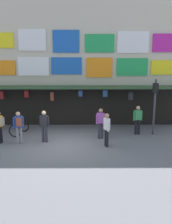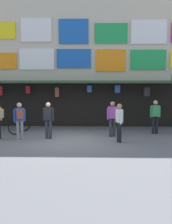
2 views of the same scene
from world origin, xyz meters
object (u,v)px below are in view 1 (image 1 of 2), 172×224
object	(u,v)px
traffic_light_far	(155,98)
bicycle_parked	(19,128)
pedestrian_in_yellow	(19,125)
pedestrian_in_red	(44,125)
pedestrian_in_blue	(101,121)
pedestrian_in_white	(107,128)
pedestrian_in_black	(138,118)

from	to	relation	value
traffic_light_far	bicycle_parked	size ratio (longest dim) A/B	2.52
traffic_light_far	pedestrian_in_yellow	bearing A→B (deg)	-168.14
pedestrian_in_red	pedestrian_in_blue	xyz separation A→B (m)	(2.96, 0.61, 0.04)
pedestrian_in_yellow	pedestrian_in_blue	bearing A→B (deg)	11.31
pedestrian_in_blue	pedestrian_in_white	size ratio (longest dim) A/B	1.00
pedestrian_in_red	pedestrian_in_white	size ratio (longest dim) A/B	1.00
pedestrian_in_blue	traffic_light_far	bearing A→B (deg)	12.59
traffic_light_far	pedestrian_in_white	world-z (taller)	traffic_light_far
traffic_light_far	pedestrian_in_yellow	distance (m)	7.57
traffic_light_far	bicycle_parked	world-z (taller)	traffic_light_far
pedestrian_in_yellow	pedestrian_in_red	bearing A→B (deg)	10.71
pedestrian_in_red	pedestrian_in_white	distance (m)	3.25
pedestrian_in_red	pedestrian_in_black	xyz separation A→B (m)	(5.15, 1.34, 0.00)
pedestrian_in_blue	bicycle_parked	bearing A→B (deg)	170.48
pedestrian_in_black	bicycle_parked	bearing A→B (deg)	179.57
traffic_light_far	pedestrian_in_black	xyz separation A→B (m)	(-0.91, 0.04, -1.19)
traffic_light_far	pedestrian_in_red	size ratio (longest dim) A/B	1.90
bicycle_parked	pedestrian_in_yellow	size ratio (longest dim) A/B	0.76
traffic_light_far	pedestrian_in_blue	world-z (taller)	traffic_light_far
bicycle_parked	pedestrian_in_white	distance (m)	5.34
pedestrian_in_black	pedestrian_in_yellow	bearing A→B (deg)	-166.18
pedestrian_in_black	pedestrian_in_blue	bearing A→B (deg)	-161.52
pedestrian_in_yellow	pedestrian_in_white	distance (m)	4.46
pedestrian_in_blue	pedestrian_in_red	bearing A→B (deg)	-168.43
pedestrian_in_white	bicycle_parked	bearing A→B (deg)	157.30
pedestrian_in_red	pedestrian_in_black	size ratio (longest dim) A/B	1.00
pedestrian_in_blue	pedestrian_in_white	bearing A→B (deg)	-80.14
traffic_light_far	pedestrian_in_yellow	size ratio (longest dim) A/B	1.90
traffic_light_far	pedestrian_in_red	world-z (taller)	traffic_light_far
traffic_light_far	pedestrian_in_blue	xyz separation A→B (m)	(-3.10, -0.69, -1.16)
pedestrian_in_yellow	pedestrian_in_white	world-z (taller)	same
bicycle_parked	pedestrian_in_black	world-z (taller)	pedestrian_in_black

